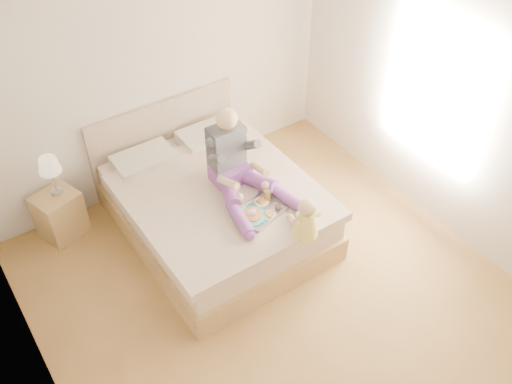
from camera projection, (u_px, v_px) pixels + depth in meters
room at (286, 164)px, 4.33m from camera, size 4.02×4.22×2.71m
bed at (212, 203)px, 5.75m from camera, size 1.70×2.18×1.00m
nightstand at (60, 214)px, 5.73m from camera, size 0.49×0.46×0.50m
lamp at (49, 167)px, 5.38m from camera, size 0.21×0.21×0.43m
adult at (237, 167)px, 5.34m from camera, size 0.70×0.98×0.83m
tray at (259, 210)px, 5.21m from camera, size 0.50×0.43×0.12m
baby at (305, 220)px, 4.93m from camera, size 0.26×0.35×0.39m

